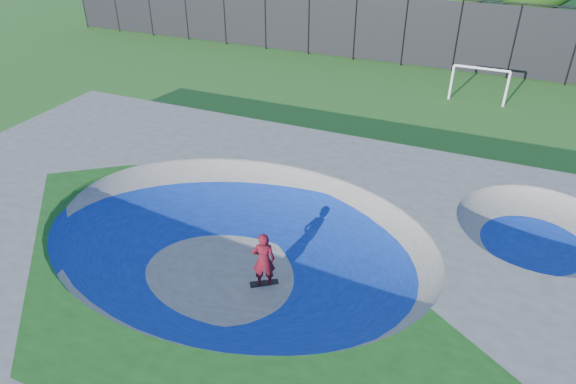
% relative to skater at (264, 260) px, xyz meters
% --- Properties ---
extents(ground, '(120.00, 120.00, 0.00)m').
position_rel_skater_xyz_m(ground, '(-0.87, 0.09, -0.85)').
color(ground, '#265F1A').
rests_on(ground, ground).
extents(skate_deck, '(22.00, 14.00, 1.50)m').
position_rel_skater_xyz_m(skate_deck, '(-0.87, 0.09, -0.10)').
color(skate_deck, gray).
rests_on(skate_deck, ground).
extents(skater, '(0.73, 0.63, 1.69)m').
position_rel_skater_xyz_m(skater, '(0.00, 0.00, 0.00)').
color(skater, '#B60E21').
rests_on(skater, ground).
extents(skateboard, '(0.77, 0.61, 0.05)m').
position_rel_skater_xyz_m(skateboard, '(0.00, 0.00, -0.82)').
color(skateboard, black).
rests_on(skateboard, ground).
extents(soccer_goal, '(2.73, 0.12, 1.80)m').
position_rel_skater_xyz_m(soccer_goal, '(3.91, 16.47, 0.40)').
color(soccer_goal, white).
rests_on(soccer_goal, ground).
extents(fence, '(48.09, 0.09, 4.04)m').
position_rel_skater_xyz_m(fence, '(-0.87, 21.09, 1.25)').
color(fence, black).
rests_on(fence, ground).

